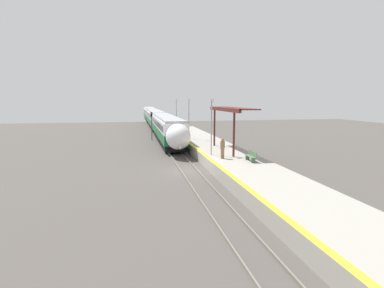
{
  "coord_description": "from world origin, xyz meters",
  "views": [
    {
      "loc": [
        -4.61,
        -25.1,
        6.23
      ],
      "look_at": [
        0.59,
        1.6,
        2.16
      ],
      "focal_mm": 28.0,
      "sensor_mm": 36.0,
      "label": 1
    }
  ],
  "objects_px": {
    "person_waiting": "(222,148)",
    "railway_signal": "(152,123)",
    "train": "(156,118)",
    "lamppost_near": "(211,123)",
    "lamppost_mid": "(189,116)",
    "lamppost_far": "(176,112)",
    "platform_bench": "(251,156)"
  },
  "relations": [
    {
      "from": "platform_bench",
      "to": "lamppost_near",
      "type": "distance_m",
      "value": 5.07
    },
    {
      "from": "person_waiting",
      "to": "railway_signal",
      "type": "xyz_separation_m",
      "value": [
        -4.94,
        21.2,
        0.63
      ]
    },
    {
      "from": "person_waiting",
      "to": "train",
      "type": "bearing_deg",
      "value": 94.43
    },
    {
      "from": "person_waiting",
      "to": "lamppost_far",
      "type": "height_order",
      "value": "lamppost_far"
    },
    {
      "from": "train",
      "to": "lamppost_mid",
      "type": "height_order",
      "value": "lamppost_mid"
    },
    {
      "from": "train",
      "to": "lamppost_mid",
      "type": "xyz_separation_m",
      "value": [
        2.5,
        -25.21,
        1.84
      ]
    },
    {
      "from": "platform_bench",
      "to": "railway_signal",
      "type": "height_order",
      "value": "railway_signal"
    },
    {
      "from": "train",
      "to": "lamppost_far",
      "type": "relative_size",
      "value": 13.0
    },
    {
      "from": "lamppost_far",
      "to": "train",
      "type": "bearing_deg",
      "value": 100.42
    },
    {
      "from": "railway_signal",
      "to": "lamppost_far",
      "type": "height_order",
      "value": "lamppost_far"
    },
    {
      "from": "train",
      "to": "lamppost_far",
      "type": "height_order",
      "value": "lamppost_far"
    },
    {
      "from": "lamppost_mid",
      "to": "lamppost_far",
      "type": "relative_size",
      "value": 1.0
    },
    {
      "from": "person_waiting",
      "to": "lamppost_far",
      "type": "bearing_deg",
      "value": 91.16
    },
    {
      "from": "lamppost_far",
      "to": "lamppost_near",
      "type": "bearing_deg",
      "value": -90.0
    },
    {
      "from": "lamppost_near",
      "to": "platform_bench",
      "type": "bearing_deg",
      "value": -54.24
    },
    {
      "from": "railway_signal",
      "to": "lamppost_mid",
      "type": "bearing_deg",
      "value": -59.81
    },
    {
      "from": "person_waiting",
      "to": "railway_signal",
      "type": "relative_size",
      "value": 0.42
    },
    {
      "from": "train",
      "to": "platform_bench",
      "type": "xyz_separation_m",
      "value": [
        5.06,
        -40.41,
        -0.69
      ]
    },
    {
      "from": "platform_bench",
      "to": "railway_signal",
      "type": "relative_size",
      "value": 0.39
    },
    {
      "from": "lamppost_far",
      "to": "platform_bench",
      "type": "bearing_deg",
      "value": -84.53
    },
    {
      "from": "train",
      "to": "lamppost_mid",
      "type": "distance_m",
      "value": 25.4
    },
    {
      "from": "train",
      "to": "lamppost_near",
      "type": "height_order",
      "value": "lamppost_near"
    },
    {
      "from": "lamppost_near",
      "to": "lamppost_far",
      "type": "bearing_deg",
      "value": 90.0
    },
    {
      "from": "railway_signal",
      "to": "lamppost_mid",
      "type": "height_order",
      "value": "lamppost_mid"
    },
    {
      "from": "person_waiting",
      "to": "railway_signal",
      "type": "height_order",
      "value": "railway_signal"
    },
    {
      "from": "person_waiting",
      "to": "lamppost_mid",
      "type": "relative_size",
      "value": 0.35
    },
    {
      "from": "train",
      "to": "person_waiting",
      "type": "bearing_deg",
      "value": -85.57
    },
    {
      "from": "train",
      "to": "lamppost_near",
      "type": "relative_size",
      "value": 13.0
    },
    {
      "from": "railway_signal",
      "to": "lamppost_near",
      "type": "relative_size",
      "value": 0.82
    },
    {
      "from": "lamppost_near",
      "to": "lamppost_far",
      "type": "xyz_separation_m",
      "value": [
        0.0,
        23.26,
        0.0
      ]
    },
    {
      "from": "lamppost_mid",
      "to": "lamppost_near",
      "type": "bearing_deg",
      "value": -90.0
    },
    {
      "from": "lamppost_near",
      "to": "lamppost_far",
      "type": "distance_m",
      "value": 23.26
    }
  ]
}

